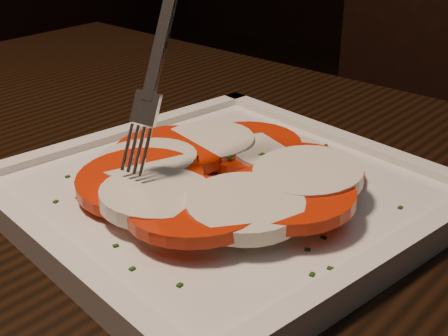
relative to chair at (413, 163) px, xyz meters
name	(u,v)px	position (x,y,z in m)	size (l,w,h in m)	color
chair	(413,163)	(0.00, 0.00, 0.00)	(0.47, 0.47, 0.93)	black
plate	(224,196)	(0.05, -0.62, 0.22)	(0.28, 0.28, 0.01)	white
caprese_salad	(224,173)	(0.05, -0.62, 0.24)	(0.22, 0.23, 0.03)	red
fork	(171,36)	(0.02, -0.63, 0.34)	(0.03, 0.08, 0.16)	white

